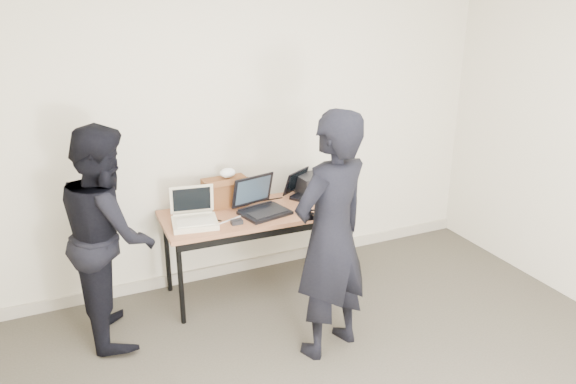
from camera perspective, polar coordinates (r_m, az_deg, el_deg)
room at (r=2.83m, az=11.63°, el=-3.02°), size 4.60×4.60×2.80m
desk at (r=4.58m, az=-3.30°, el=-2.71°), size 1.52×0.70×0.72m
laptop_beige at (r=4.37m, az=-9.52°, el=-2.51°), size 0.39×0.38×0.27m
laptop_center at (r=4.53m, az=-2.81°, el=-1.27°), size 0.44×0.43×0.28m
laptop_right at (r=4.87m, az=1.70°, el=0.16°), size 0.41×0.40×0.22m
leather_satchel at (r=4.66m, az=-6.42°, el=0.05°), size 0.36×0.19×0.25m
tissue at (r=4.62m, az=-6.16°, el=1.95°), size 0.14×0.12×0.08m
equipment_box at (r=4.93m, az=2.69°, el=0.81°), size 0.31×0.26×0.17m
power_brick at (r=4.34m, az=-5.22°, el=-3.05°), size 0.09×0.06×0.03m
cables at (r=4.52m, az=-5.10°, el=-2.20°), size 0.86×0.41×0.01m
person_typist at (r=3.77m, az=4.37°, el=-4.57°), size 0.73×0.60×1.74m
person_observer at (r=4.17m, az=-17.77°, el=-4.09°), size 0.61×0.78×1.59m
baseboard at (r=5.19m, az=-3.91°, el=-7.28°), size 4.50×0.03×0.10m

